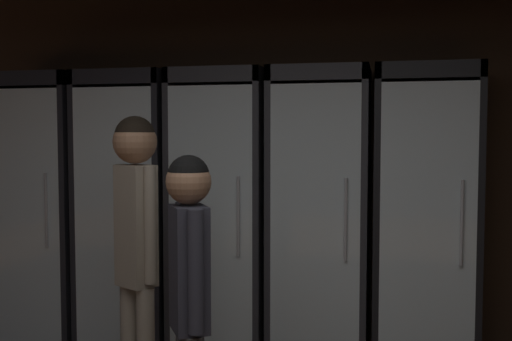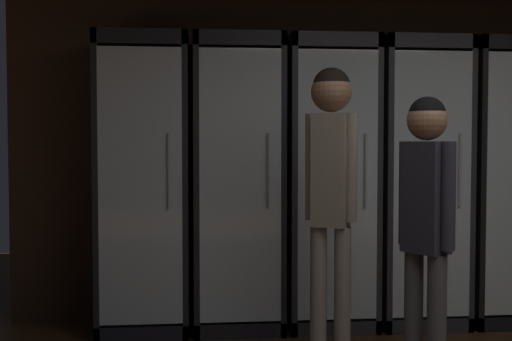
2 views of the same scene
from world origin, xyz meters
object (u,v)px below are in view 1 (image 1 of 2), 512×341
Objects in this scene: cooler_right at (320,230)px; shopper_far at (189,282)px; cooler_far_right at (424,235)px; cooler_far_left at (49,222)px; shopper_near at (136,231)px; cooler_left at (134,222)px; cooler_center at (224,227)px.

shopper_far is (-0.44, -1.39, -0.04)m from cooler_right.
cooler_far_right is at bearing 51.50° from shopper_far.
shopper_near is at bearing -42.08° from cooler_far_left.
cooler_right reaches higher than shopper_far.
cooler_left is 1.00× the size of cooler_right.
shopper_far is (0.88, -1.39, -0.04)m from cooler_left.
cooler_far_left is 1.00× the size of cooler_far_right.
cooler_far_left is 1.53m from shopper_near.
cooler_far_left is 1.33× the size of shopper_far.
cooler_left is 1.33m from cooler_right.
cooler_left reaches higher than shopper_far.
shopper_near is at bearing -130.16° from cooler_right.
cooler_far_right is at bearing 0.04° from cooler_left.
cooler_far_left is 0.66m from cooler_left.
shopper_far is (1.55, -1.39, -0.03)m from cooler_far_left.
cooler_center is at bearing 79.10° from shopper_near.
shopper_near is at bearing -100.90° from cooler_center.
cooler_right is (1.33, 0.00, -0.01)m from cooler_left.
cooler_far_left reaches higher than shopper_far.
cooler_center is at bearing 0.06° from cooler_far_left.
cooler_far_left is 1.00× the size of cooler_right.
shopper_near reaches higher than shopper_far.
shopper_near is at bearing 138.54° from shopper_far.
cooler_left is 1.13m from shopper_near.
cooler_center is 0.66m from cooler_right.
cooler_center is 1.19× the size of shopper_near.
cooler_far_left and cooler_center have the same top height.
cooler_right is 1.34m from shopper_near.
cooler_right is 1.33× the size of shopper_far.
cooler_far_right is at bearing 0.08° from cooler_right.
cooler_left is at bearing 122.49° from shopper_far.
shopper_far is at bearing -41.92° from cooler_far_left.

